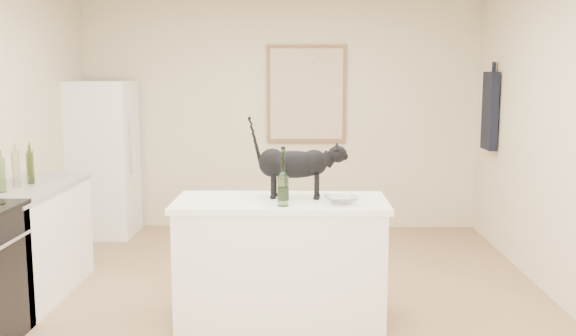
{
  "coord_description": "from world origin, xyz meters",
  "views": [
    {
      "loc": [
        0.25,
        -4.69,
        1.79
      ],
      "look_at": [
        0.15,
        -0.15,
        1.12
      ],
      "focal_mm": 40.46,
      "sensor_mm": 36.0,
      "label": 1
    }
  ],
  "objects_px": {
    "glass_bowl": "(341,200)",
    "fridge": "(103,159)",
    "wine_bottle": "(283,180)",
    "black_cat": "(294,168)"
  },
  "relations": [
    {
      "from": "fridge",
      "to": "wine_bottle",
      "type": "xyz_separation_m",
      "value": [
        2.07,
        -2.76,
        0.23
      ]
    },
    {
      "from": "glass_bowl",
      "to": "wine_bottle",
      "type": "bearing_deg",
      "value": -170.63
    },
    {
      "from": "glass_bowl",
      "to": "fridge",
      "type": "bearing_deg",
      "value": 132.45
    },
    {
      "from": "fridge",
      "to": "wine_bottle",
      "type": "relative_size",
      "value": 4.82
    },
    {
      "from": "black_cat",
      "to": "glass_bowl",
      "type": "distance_m",
      "value": 0.44
    },
    {
      "from": "fridge",
      "to": "wine_bottle",
      "type": "height_order",
      "value": "fridge"
    },
    {
      "from": "black_cat",
      "to": "wine_bottle",
      "type": "xyz_separation_m",
      "value": [
        -0.07,
        -0.29,
        -0.04
      ]
    },
    {
      "from": "wine_bottle",
      "to": "glass_bowl",
      "type": "bearing_deg",
      "value": 9.37
    },
    {
      "from": "black_cat",
      "to": "wine_bottle",
      "type": "relative_size",
      "value": 1.75
    },
    {
      "from": "wine_bottle",
      "to": "fridge",
      "type": "bearing_deg",
      "value": 126.87
    }
  ]
}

